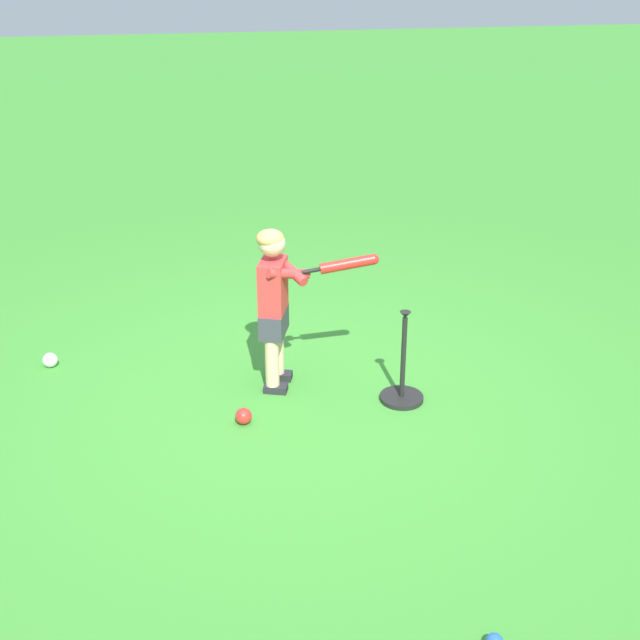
% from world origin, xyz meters
% --- Properties ---
extents(ground_plane, '(40.00, 40.00, 0.00)m').
position_xyz_m(ground_plane, '(0.00, 0.00, 0.00)').
color(ground_plane, '#38842D').
extents(child_batter, '(0.31, 0.78, 1.08)m').
position_xyz_m(child_batter, '(-0.22, -0.08, 0.65)').
color(child_batter, '#232328').
rests_on(child_batter, ground).
extents(play_ball_center_lawn, '(0.10, 0.10, 0.10)m').
position_xyz_m(play_ball_center_lawn, '(0.22, -0.36, 0.05)').
color(play_ball_center_lawn, red).
rests_on(play_ball_center_lawn, ground).
extents(play_ball_by_bucket, '(0.10, 0.10, 0.10)m').
position_xyz_m(play_ball_by_bucket, '(-0.74, -1.60, 0.05)').
color(play_ball_by_bucket, white).
rests_on(play_ball_by_bucket, ground).
extents(batting_tee, '(0.28, 0.28, 0.62)m').
position_xyz_m(batting_tee, '(0.11, 0.66, 0.10)').
color(batting_tee, black).
rests_on(batting_tee, ground).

